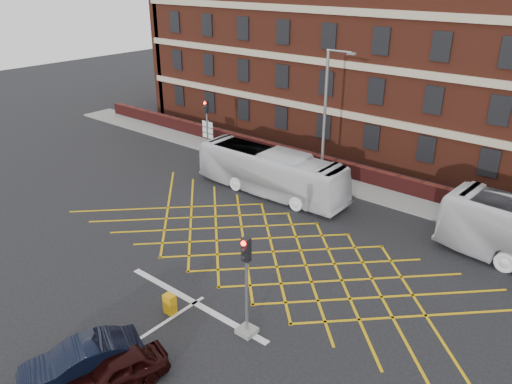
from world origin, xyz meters
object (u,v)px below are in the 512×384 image
Objects in this scene: bus_left at (271,172)px; car_navy at (81,361)px; car_maroon at (117,371)px; traffic_light_far at (207,133)px; direction_signs at (208,131)px; traffic_light_near at (247,296)px; utility_cabinet at (170,304)px; street_lamp at (324,147)px.

car_navy is at bearing -164.99° from bus_left.
traffic_light_far is (-13.94, 18.55, 1.17)m from car_maroon.
direction_signs is (-1.36, 1.41, -0.39)m from traffic_light_far.
traffic_light_far is (-8.03, 2.49, 0.32)m from bus_left.
traffic_light_near is (7.58, -11.20, 0.32)m from bus_left.
direction_signs is (-16.98, 15.10, -0.39)m from traffic_light_near.
bus_left is 13.04m from utility_cabinet.
utility_cabinet is (13.69, -16.17, -0.94)m from direction_signs.
traffic_light_near is (2.93, 5.41, 1.07)m from car_navy.
traffic_light_near reaches higher than direction_signs.
car_navy is 24.87m from direction_signs.
street_lamp reaches higher than traffic_light_far.
car_maroon is at bearing -66.97° from utility_cabinet.
bus_left is 2.43× the size of traffic_light_near.
traffic_light_near is at bearing 88.09° from car_maroon.
car_navy is at bearing -139.54° from car_maroon.
traffic_light_far reaches higher than car_navy.
bus_left is at bearing -139.23° from street_lamp.
bus_left is 3.64m from street_lamp.
car_navy is at bearing -83.35° from street_lamp.
street_lamp is at bearing 117.82° from car_navy.
traffic_light_near is 1.00× the size of traffic_light_far.
street_lamp is 14.75m from utility_cabinet.
bus_left is 8.42m from traffic_light_far.
traffic_light_near reaches higher than car_maroon.
utility_cabinet is at bearing 130.07° from car_maroon.
traffic_light_near is 3.70m from utility_cabinet.
traffic_light_far is at bearing 129.88° from utility_cabinet.
car_maroon is at bearing -52.52° from direction_signs.
car_navy reaches higher than utility_cabinet.
car_maroon is (1.26, 0.55, -0.09)m from car_navy.
street_lamp is at bearing 110.99° from traffic_light_near.
utility_cabinet is (-0.35, 4.33, -0.25)m from car_navy.
traffic_light_far reaches higher than utility_cabinet.
car_maroon is 3.99× the size of utility_cabinet.
direction_signs is at bearing 144.52° from car_maroon.
bus_left reaches higher than car_navy.
direction_signs is at bearing 171.48° from street_lamp.
traffic_light_far reaches higher than bus_left.
car_maroon is 18.67m from street_lamp.
street_lamp is (-5.11, 13.32, 1.31)m from traffic_light_near.
bus_left is at bearing 124.09° from traffic_light_near.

